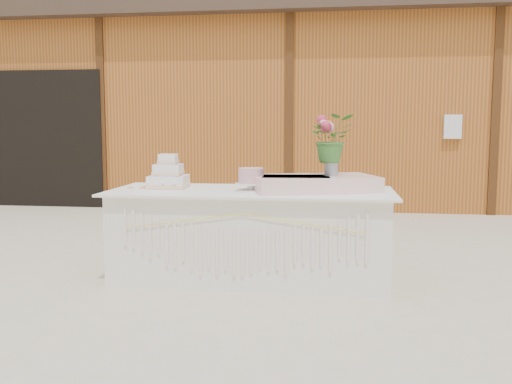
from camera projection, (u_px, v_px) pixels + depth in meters
ground at (251, 279)px, 4.92m from camera, size 80.00×80.00×0.00m
barn at (297, 106)px, 10.63m from camera, size 12.60×4.60×3.30m
cake_table at (251, 235)px, 4.87m from camera, size 2.40×1.00×0.77m
wedding_cake at (168, 176)px, 5.01m from camera, size 0.35×0.35×0.30m
pink_cake_stand at (251, 178)px, 4.74m from camera, size 0.27×0.27×0.19m
satin_runner at (314, 183)px, 4.77m from camera, size 1.14×0.87×0.13m
flower_vase at (331, 166)px, 4.76m from camera, size 0.12×0.12×0.16m
bouquet at (332, 132)px, 4.73m from camera, size 0.42×0.38×0.40m
loose_flowers at (136, 187)px, 4.97m from camera, size 0.17×0.31×0.02m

